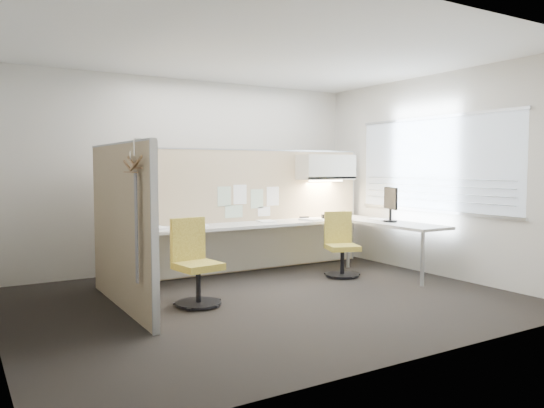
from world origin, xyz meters
TOP-DOWN VIEW (x-y plane):
  - floor at (0.00, 0.00)m, footprint 5.50×4.50m
  - ceiling at (0.00, 0.00)m, footprint 5.50×4.50m
  - wall_back at (0.00, 2.25)m, footprint 5.50×0.02m
  - wall_front at (0.00, -2.25)m, footprint 5.50×0.02m
  - wall_right at (2.75, 0.00)m, footprint 0.02×4.50m
  - window_pane at (2.73, 0.00)m, footprint 0.01×2.80m
  - partition_back at (0.55, 1.60)m, footprint 4.10×0.06m
  - partition_left at (-1.50, 0.50)m, footprint 0.06×2.20m
  - desk at (0.93, 1.13)m, footprint 4.00×2.07m
  - overhead_bin at (1.90, 1.39)m, footprint 0.90×0.36m
  - task_light_strip at (1.90, 1.39)m, footprint 0.60×0.06m
  - pinned_papers at (0.63, 1.57)m, footprint 1.01×0.00m
  - poster at (-1.05, 1.57)m, footprint 0.28×0.00m
  - chair_left at (-0.78, 0.20)m, footprint 0.50×0.51m
  - chair_right at (1.56, 0.59)m, footprint 0.52×0.54m
  - monitor at (2.30, 0.40)m, footprint 0.21×0.44m
  - phone at (2.02, 1.12)m, footprint 0.21×0.20m
  - stapler at (1.44, 1.30)m, footprint 0.15×0.07m
  - tape_dispenser at (1.84, 1.33)m, footprint 0.11×0.08m
  - coat_hook at (-1.58, -0.27)m, footprint 0.18×0.45m
  - paper_stack_0 at (-0.86, 1.24)m, footprint 0.25×0.32m
  - paper_stack_1 at (-0.26, 1.36)m, footprint 0.25×0.31m
  - paper_stack_2 at (0.81, 1.34)m, footprint 0.28×0.34m
  - paper_stack_3 at (1.46, 1.17)m, footprint 0.28×0.34m
  - paper_stack_4 at (2.34, 0.67)m, footprint 0.24×0.31m

SIDE VIEW (x-z plane):
  - floor at x=0.00m, z-range -0.01..0.00m
  - chair_right at x=1.56m, z-range -0.03..0.85m
  - chair_left at x=-0.78m, z-range -0.03..0.91m
  - desk at x=0.93m, z-range 0.24..0.97m
  - paper_stack_2 at x=0.81m, z-range 0.73..0.75m
  - paper_stack_4 at x=2.34m, z-range 0.73..0.75m
  - paper_stack_1 at x=-0.26m, z-range 0.73..0.75m
  - paper_stack_3 at x=1.46m, z-range 0.73..0.76m
  - paper_stack_0 at x=-0.86m, z-range 0.73..0.76m
  - stapler at x=1.44m, z-range 0.73..0.78m
  - tape_dispenser at x=1.84m, z-range 0.73..0.79m
  - phone at x=2.02m, z-range 0.72..0.84m
  - partition_back at x=0.55m, z-range 0.00..1.75m
  - partition_left at x=-1.50m, z-range 0.00..1.75m
  - monitor at x=2.30m, z-range 0.77..1.26m
  - pinned_papers at x=0.63m, z-range 0.80..1.27m
  - task_light_strip at x=1.90m, z-range 1.29..1.31m
  - wall_back at x=0.00m, z-range 0.00..2.80m
  - wall_front at x=0.00m, z-range 0.00..2.80m
  - wall_right at x=2.75m, z-range 0.00..2.80m
  - coat_hook at x=-1.58m, z-range 0.74..2.09m
  - poster at x=-1.05m, z-range 1.24..1.59m
  - overhead_bin at x=1.90m, z-range 1.32..1.70m
  - window_pane at x=2.73m, z-range 0.90..2.20m
  - ceiling at x=0.00m, z-range 2.80..2.81m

